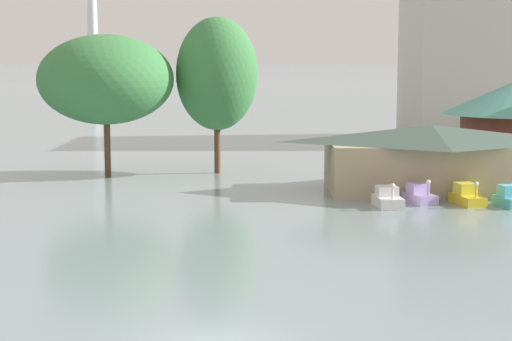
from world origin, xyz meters
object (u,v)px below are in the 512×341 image
pedal_boat_yellow (467,196)px  boathouse (431,156)px  pedal_boat_cyan (512,198)px  pedal_boat_lavender (419,195)px  pedal_boat_white (388,199)px  shoreline_tree_tall_left (106,80)px  shoreline_tree_mid (217,74)px

pedal_boat_yellow → boathouse: bearing=179.8°
pedal_boat_yellow → pedal_boat_cyan: (2.66, -0.72, -0.01)m
pedal_boat_yellow → pedal_boat_lavender: bearing=-112.0°
pedal_boat_white → pedal_boat_lavender: pedal_boat_lavender is taller
pedal_boat_white → shoreline_tree_tall_left: size_ratio=0.25×
pedal_boat_cyan → boathouse: size_ratio=0.17×
pedal_boat_cyan → boathouse: boathouse is taller
pedal_boat_lavender → pedal_boat_yellow: pedal_boat_lavender is taller
pedal_boat_cyan → boathouse: bearing=-160.5°
pedal_boat_lavender → pedal_boat_cyan: size_ratio=1.03×
shoreline_tree_mid → shoreline_tree_tall_left: bearing=-167.1°
pedal_boat_lavender → pedal_boat_yellow: 2.98m
pedal_boat_cyan → pedal_boat_lavender: bearing=-114.2°
shoreline_tree_tall_left → shoreline_tree_mid: 8.77m
boathouse → pedal_boat_lavender: bearing=-109.1°
pedal_boat_lavender → boathouse: bearing=141.5°
shoreline_tree_mid → pedal_boat_cyan: bearing=-38.9°
pedal_boat_lavender → boathouse: (1.76, 5.07, 1.91)m
shoreline_tree_tall_left → shoreline_tree_mid: (8.53, 1.96, 0.39)m
shoreline_tree_mid → pedal_boat_white: bearing=-54.1°
boathouse → pedal_boat_cyan: bearing=-58.7°
shoreline_tree_tall_left → pedal_boat_cyan: bearing=-26.0°
shoreline_tree_mid → pedal_boat_yellow: bearing=-41.8°
pedal_boat_white → boathouse: (4.01, 6.44, 1.91)m
pedal_boat_lavender → boathouse: 5.70m
pedal_boat_lavender → pedal_boat_yellow: size_ratio=0.90×
pedal_boat_lavender → pedal_boat_yellow: bearing=60.7°
pedal_boat_yellow → pedal_boat_cyan: 2.76m
pedal_boat_white → boathouse: bearing=142.6°
pedal_boat_cyan → shoreline_tree_tall_left: size_ratio=0.24×
pedal_boat_white → shoreline_tree_mid: 20.66m
pedal_boat_white → shoreline_tree_mid: (-11.31, 15.60, 7.46)m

